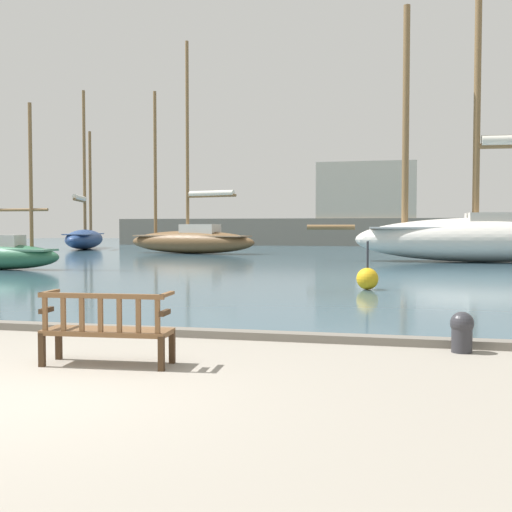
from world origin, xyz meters
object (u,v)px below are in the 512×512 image
at_px(park_bench, 107,328).
at_px(sailboat_far_starboard, 1,252).
at_px(sailboat_nearest_starboard, 483,232).
at_px(sailboat_mid_port, 191,238).
at_px(sailboat_outer_port, 85,236).
at_px(mooring_bollard, 462,330).
at_px(channel_buoy, 367,278).

height_order(park_bench, sailboat_far_starboard, sailboat_far_starboard).
xyz_separation_m(sailboat_nearest_starboard, sailboat_far_starboard, (-18.97, -9.96, -0.75)).
xyz_separation_m(sailboat_nearest_starboard, sailboat_mid_port, (-16.69, 6.15, -0.45)).
distance_m(sailboat_mid_port, sailboat_outer_port, 12.28).
height_order(park_bench, sailboat_outer_port, sailboat_outer_port).
height_order(sailboat_nearest_starboard, mooring_bollard, sailboat_nearest_starboard).
xyz_separation_m(sailboat_mid_port, channel_buoy, (12.20, -21.13, -0.69)).
relative_size(sailboat_far_starboard, mooring_bollard, 13.48).
bearing_deg(sailboat_mid_port, sailboat_far_starboard, -98.08).
height_order(park_bench, channel_buoy, channel_buoy).
xyz_separation_m(sailboat_far_starboard, channel_buoy, (14.48, -5.03, -0.39)).
distance_m(sailboat_mid_port, channel_buoy, 24.41).
xyz_separation_m(sailboat_outer_port, channel_buoy, (22.83, -27.27, -0.66)).
bearing_deg(channel_buoy, sailboat_outer_port, 129.94).
height_order(sailboat_outer_port, mooring_bollard, sailboat_outer_port).
bearing_deg(mooring_bollard, sailboat_far_starboard, 141.54).
bearing_deg(park_bench, sailboat_nearest_starboard, 73.98).
relative_size(sailboat_mid_port, sailboat_outer_port, 1.10).
bearing_deg(sailboat_nearest_starboard, channel_buoy, -106.68).
bearing_deg(sailboat_outer_port, sailboat_far_starboard, -69.43).
xyz_separation_m(sailboat_far_starboard, sailboat_outer_port, (-8.35, 22.24, 0.28)).
bearing_deg(park_bench, sailboat_far_starboard, 128.72).
height_order(sailboat_far_starboard, mooring_bollard, sailboat_far_starboard).
distance_m(sailboat_nearest_starboard, sailboat_mid_port, 17.79).
height_order(sailboat_outer_port, channel_buoy, sailboat_outer_port).
height_order(sailboat_mid_port, channel_buoy, sailboat_mid_port).
bearing_deg(sailboat_far_starboard, mooring_bollard, -38.46).
xyz_separation_m(sailboat_nearest_starboard, sailboat_outer_port, (-27.32, 12.29, -0.48)).
bearing_deg(sailboat_nearest_starboard, sailboat_far_starboard, -152.31).
xyz_separation_m(park_bench, sailboat_outer_port, (-20.22, 37.04, 0.57)).
bearing_deg(sailboat_far_starboard, sailboat_nearest_starboard, 27.69).
distance_m(park_bench, mooring_bollard, 4.77).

